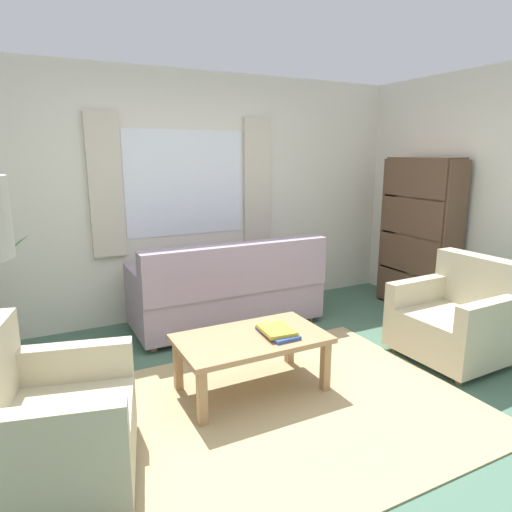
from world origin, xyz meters
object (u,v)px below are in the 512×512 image
Objects in this scene: armchair_left at (42,424)px; coffee_table at (251,343)px; armchair_right at (458,319)px; bookshelf at (419,233)px; book_stack_on_table at (277,331)px; couch at (229,292)px.

armchair_left is 1.48m from coffee_table.
coffee_table is (-1.87, 0.29, 0.03)m from armchair_right.
armchair_left is 0.59× the size of bookshelf.
armchair_right is (3.29, 0.08, 0.00)m from armchair_left.
armchair_right is 2.58× the size of book_stack_on_table.
coffee_table is (1.43, 0.37, 0.03)m from armchair_left.
bookshelf is (3.92, 1.18, 0.54)m from armchair_left.
couch reaches higher than armchair_right.
couch is at bearing 82.09° from book_stack_on_table.
couch is 2.24m from bookshelf.
couch is 1.73× the size of coffee_table.
couch is at bearing -138.01° from armchair_right.
book_stack_on_table is (-1.68, 0.23, 0.11)m from armchair_right.
coffee_table is at bearing 107.91° from bookshelf.
armchair_left is 2.96× the size of book_stack_on_table.
coffee_table is at bearing 161.57° from book_stack_on_table.
book_stack_on_table is at bearing 110.59° from bookshelf.
couch reaches higher than book_stack_on_table.
couch is 1.35m from book_stack_on_table.
coffee_table is 3.22× the size of book_stack_on_table.
armchair_left is at bearing -90.35° from armchair_right.
armchair_left reaches higher than book_stack_on_table.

